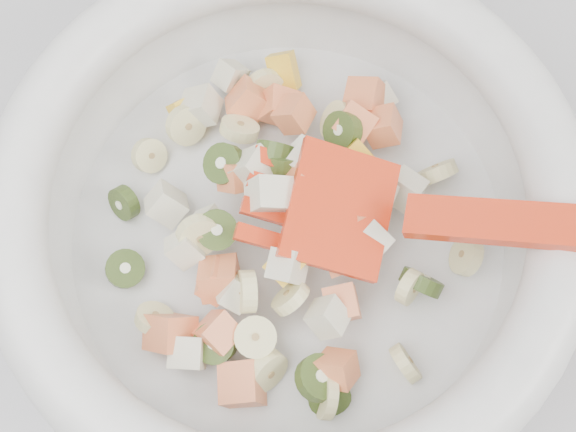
# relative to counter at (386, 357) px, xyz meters

# --- Properties ---
(counter) EXTENTS (2.00, 0.60, 0.90)m
(counter) POSITION_rel_counter_xyz_m (0.00, 0.00, 0.00)
(counter) COLOR #A2A1A7
(counter) RESTS_ON ground
(mixing_bowl) EXTENTS (0.47, 0.35, 0.14)m
(mixing_bowl) POSITION_rel_counter_xyz_m (-0.11, -0.03, 0.50)
(mixing_bowl) COLOR silver
(mixing_bowl) RESTS_ON counter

